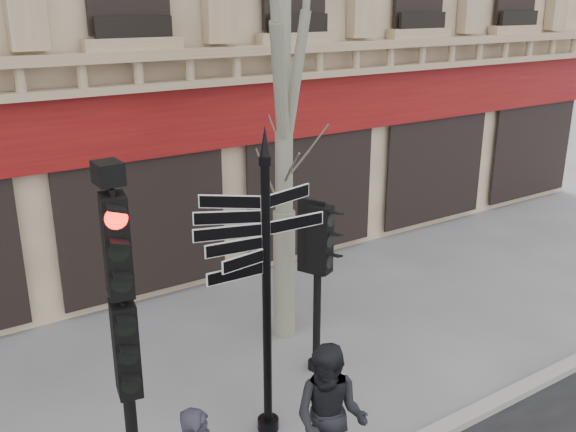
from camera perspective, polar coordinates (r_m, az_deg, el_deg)
name	(u,v)px	position (r m, az deg, el deg)	size (l,w,h in m)	color
ground	(283,425)	(9.67, -0.47, -18.12)	(80.00, 80.00, 0.00)	#57575B
fingerpost	(266,236)	(8.19, -1.97, -1.82)	(2.17, 2.17, 4.35)	black
traffic_signal_main	(121,310)	(6.97, -14.64, -8.07)	(0.53, 0.43, 4.31)	black
traffic_signal_secondary	(318,257)	(10.02, 2.67, -3.70)	(0.58, 0.51, 2.84)	black
pedestrian_b	(330,419)	(8.16, 3.77, -17.54)	(0.94, 0.74, 1.94)	black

